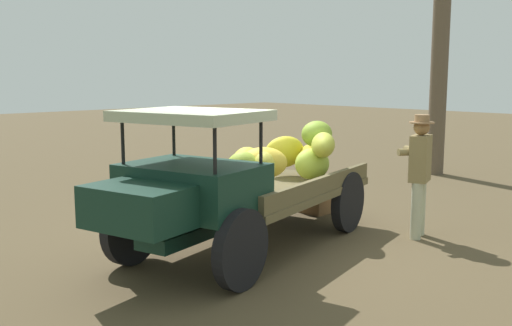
{
  "coord_description": "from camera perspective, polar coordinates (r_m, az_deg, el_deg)",
  "views": [
    {
      "loc": [
        5.17,
        5.47,
        2.27
      ],
      "look_at": [
        -0.18,
        -0.09,
        1.11
      ],
      "focal_mm": 40.98,
      "sensor_mm": 36.0,
      "label": 1
    }
  ],
  "objects": [
    {
      "name": "farmer",
      "position": [
        8.46,
        15.67,
        -0.51
      ],
      "size": [
        0.55,
        0.51,
        1.74
      ],
      "rotation": [
        0.0,
        0.0,
        -1.23
      ],
      "color": "#BABC9A",
      "rests_on": "ground"
    },
    {
      "name": "ground_plane",
      "position": [
        7.86,
        -0.5,
        -8.23
      ],
      "size": [
        60.0,
        60.0,
        0.0
      ],
      "primitive_type": "plane",
      "color": "brown"
    },
    {
      "name": "truck",
      "position": [
        7.47,
        -1.71,
        -1.89
      ],
      "size": [
        4.65,
        2.58,
        1.88
      ],
      "rotation": [
        0.0,
        0.0,
        0.24
      ],
      "color": "#123025",
      "rests_on": "ground"
    },
    {
      "name": "wooden_crate",
      "position": [
        9.82,
        6.09,
        -3.61
      ],
      "size": [
        0.52,
        0.44,
        0.42
      ],
      "primitive_type": "cube",
      "rotation": [
        0.0,
        0.0,
        0.02
      ],
      "color": "brown",
      "rests_on": "ground"
    }
  ]
}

